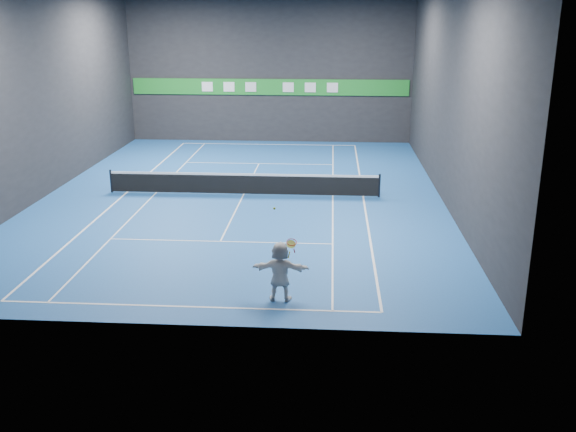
# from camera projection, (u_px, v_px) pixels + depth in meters

# --- Properties ---
(ground) EXTENTS (26.00, 26.00, 0.00)m
(ground) POSITION_uv_depth(u_px,v_px,m) (244.00, 195.00, 29.56)
(ground) COLOR #1B5099
(ground) RESTS_ON ground
(wall_back) EXTENTS (18.00, 0.10, 9.00)m
(wall_back) POSITION_uv_depth(u_px,v_px,m) (270.00, 71.00, 40.57)
(wall_back) COLOR black
(wall_back) RESTS_ON ground
(wall_front) EXTENTS (18.00, 0.10, 9.00)m
(wall_front) POSITION_uv_depth(u_px,v_px,m) (170.00, 161.00, 15.84)
(wall_front) COLOR black
(wall_front) RESTS_ON ground
(wall_left) EXTENTS (0.10, 26.00, 9.00)m
(wall_left) POSITION_uv_depth(u_px,v_px,m) (43.00, 94.00, 28.78)
(wall_left) COLOR black
(wall_left) RESTS_ON ground
(wall_right) EXTENTS (0.10, 26.00, 9.00)m
(wall_right) POSITION_uv_depth(u_px,v_px,m) (449.00, 98.00, 27.62)
(wall_right) COLOR black
(wall_right) RESTS_ON ground
(baseline_near) EXTENTS (10.98, 0.08, 0.01)m
(baseline_near) POSITION_uv_depth(u_px,v_px,m) (188.00, 307.00, 18.25)
(baseline_near) COLOR white
(baseline_near) RESTS_ON ground
(baseline_far) EXTENTS (10.98, 0.08, 0.01)m
(baseline_far) POSITION_uv_depth(u_px,v_px,m) (268.00, 144.00, 40.87)
(baseline_far) COLOR white
(baseline_far) RESTS_ON ground
(sideline_doubles_left) EXTENTS (0.08, 23.78, 0.01)m
(sideline_doubles_left) POSITION_uv_depth(u_px,v_px,m) (127.00, 192.00, 29.91)
(sideline_doubles_left) COLOR white
(sideline_doubles_left) RESTS_ON ground
(sideline_doubles_right) EXTENTS (0.08, 23.78, 0.01)m
(sideline_doubles_right) POSITION_uv_depth(u_px,v_px,m) (363.00, 197.00, 29.21)
(sideline_doubles_right) COLOR white
(sideline_doubles_right) RESTS_ON ground
(sideline_singles_left) EXTENTS (0.06, 23.78, 0.01)m
(sideline_singles_left) POSITION_uv_depth(u_px,v_px,m) (156.00, 193.00, 29.82)
(sideline_singles_left) COLOR white
(sideline_singles_left) RESTS_ON ground
(sideline_singles_right) EXTENTS (0.06, 23.78, 0.01)m
(sideline_singles_right) POSITION_uv_depth(u_px,v_px,m) (333.00, 196.00, 29.29)
(sideline_singles_right) COLOR white
(sideline_singles_right) RESTS_ON ground
(service_line_near) EXTENTS (8.23, 0.06, 0.01)m
(service_line_near) POSITION_uv_depth(u_px,v_px,m) (220.00, 241.00, 23.47)
(service_line_near) COLOR white
(service_line_near) RESTS_ON ground
(service_line_far) EXTENTS (8.23, 0.06, 0.01)m
(service_line_far) POSITION_uv_depth(u_px,v_px,m) (259.00, 164.00, 35.65)
(service_line_far) COLOR white
(service_line_far) RESTS_ON ground
(center_service_line) EXTENTS (0.06, 12.80, 0.01)m
(center_service_line) POSITION_uv_depth(u_px,v_px,m) (244.00, 194.00, 29.56)
(center_service_line) COLOR white
(center_service_line) RESTS_ON ground
(player) EXTENTS (1.67, 0.58, 1.78)m
(player) POSITION_uv_depth(u_px,v_px,m) (280.00, 271.00, 18.43)
(player) COLOR silver
(player) RESTS_ON ground
(tennis_ball) EXTENTS (0.07, 0.07, 0.07)m
(tennis_ball) POSITION_uv_depth(u_px,v_px,m) (274.00, 208.00, 17.89)
(tennis_ball) COLOR #D7F128
(tennis_ball) RESTS_ON player
(tennis_net) EXTENTS (12.50, 0.10, 1.07)m
(tennis_net) POSITION_uv_depth(u_px,v_px,m) (243.00, 183.00, 29.40)
(tennis_net) COLOR black
(tennis_net) RESTS_ON ground
(sponsor_banner) EXTENTS (17.64, 0.11, 1.00)m
(sponsor_banner) POSITION_uv_depth(u_px,v_px,m) (270.00, 87.00, 40.81)
(sponsor_banner) COLOR #1D8728
(sponsor_banner) RESTS_ON wall_back
(tennis_racket) EXTENTS (0.42, 0.40, 0.59)m
(tennis_racket) POSITION_uv_depth(u_px,v_px,m) (291.00, 244.00, 18.21)
(tennis_racket) COLOR #B11D12
(tennis_racket) RESTS_ON player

